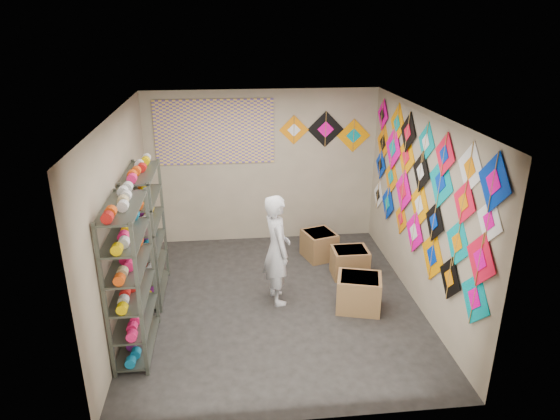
{
  "coord_description": "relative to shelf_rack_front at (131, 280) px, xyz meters",
  "views": [
    {
      "loc": [
        -0.6,
        -6.14,
        3.83
      ],
      "look_at": [
        0.1,
        0.3,
        1.3
      ],
      "focal_mm": 32.0,
      "sensor_mm": 36.0,
      "label": 1
    }
  ],
  "objects": [
    {
      "name": "ground",
      "position": [
        1.78,
        0.85,
        -0.95
      ],
      "size": [
        4.5,
        4.5,
        0.0
      ],
      "primitive_type": "plane",
      "color": "black"
    },
    {
      "name": "shelf_rack_front",
      "position": [
        0.0,
        0.0,
        0.0
      ],
      "size": [
        0.4,
        1.1,
        1.9
      ],
      "primitive_type": "cube",
      "color": "#4C5147",
      "rests_on": "ground"
    },
    {
      "name": "shopkeeper",
      "position": [
        1.81,
        0.93,
        -0.15
      ],
      "size": [
        0.73,
        0.6,
        1.6
      ],
      "primitive_type": "imported",
      "rotation": [
        0.0,
        0.0,
        1.77
      ],
      "color": "silver",
      "rests_on": "ground"
    },
    {
      "name": "room_walls",
      "position": [
        1.78,
        0.85,
        0.69
      ],
      "size": [
        4.5,
        4.5,
        4.5
      ],
      "color": "tan",
      "rests_on": "ground"
    },
    {
      "name": "string_spools",
      "position": [
        -0.0,
        0.65,
        0.1
      ],
      "size": [
        0.12,
        2.36,
        0.12
      ],
      "color": "#FF1A64",
      "rests_on": "ground"
    },
    {
      "name": "poster",
      "position": [
        0.98,
        3.08,
        1.05
      ],
      "size": [
        2.0,
        0.01,
        1.1
      ],
      "primitive_type": "cube",
      "color": "#564493",
      "rests_on": "room_walls"
    },
    {
      "name": "carton_b",
      "position": [
        3.02,
        1.53,
        -0.73
      ],
      "size": [
        0.55,
        0.45,
        0.45
      ],
      "primitive_type": "cube",
      "rotation": [
        0.0,
        0.0,
        0.0
      ],
      "color": "olive",
      "rests_on": "ground"
    },
    {
      "name": "carton_c",
      "position": [
        2.66,
        2.2,
        -0.72
      ],
      "size": [
        0.61,
        0.64,
        0.46
      ],
      "primitive_type": "cube",
      "rotation": [
        0.0,
        0.0,
        0.3
      ],
      "color": "olive",
      "rests_on": "ground"
    },
    {
      "name": "back_wall_kites",
      "position": [
        2.91,
        3.09,
        1.01
      ],
      "size": [
        1.6,
        0.02,
        0.74
      ],
      "color": "orange",
      "rests_on": "room_walls"
    },
    {
      "name": "carton_a",
      "position": [
        2.92,
        0.58,
        -0.7
      ],
      "size": [
        0.7,
        0.63,
        0.49
      ],
      "primitive_type": "cube",
      "rotation": [
        0.0,
        0.0,
        -0.27
      ],
      "color": "olive",
      "rests_on": "ground"
    },
    {
      "name": "shelf_rack_back",
      "position": [
        0.0,
        1.3,
        0.0
      ],
      "size": [
        0.4,
        1.1,
        1.9
      ],
      "primitive_type": "cube",
      "color": "#4C5147",
      "rests_on": "ground"
    },
    {
      "name": "kite_wall_display",
      "position": [
        3.76,
        0.84,
        0.69
      ],
      "size": [
        0.05,
        4.21,
        2.06
      ],
      "color": "#00919A",
      "rests_on": "room_walls"
    }
  ]
}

